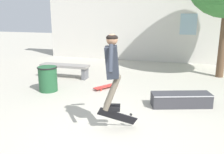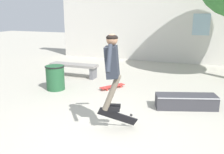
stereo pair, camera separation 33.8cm
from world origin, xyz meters
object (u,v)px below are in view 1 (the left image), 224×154
skater (112,66)px  skateboard_resting (106,86)px  skate_ledge (181,100)px  trash_bin (48,78)px  park_bench (65,68)px  skateboard_flipping (117,116)px

skater → skateboard_resting: size_ratio=1.83×
skate_ledge → skateboard_resting: bearing=140.8°
trash_bin → skateboard_resting: trash_bin is taller
park_bench → trash_bin: 1.54m
park_bench → skater: bearing=-51.5°
skate_ledge → skateboard_resting: (-2.23, 0.87, -0.10)m
park_bench → skate_ledge: 4.36m
skate_ledge → skater: size_ratio=1.03×
trash_bin → skateboard_resting: 1.74m
park_bench → skate_ledge: (4.01, -1.71, -0.18)m
park_bench → skateboard_flipping: (2.80, -3.32, -0.08)m
skate_ledge → skater: bearing=-145.7°
skate_ledge → skateboard_flipping: size_ratio=1.93×
skate_ledge → trash_bin: bearing=159.2°
trash_bin → skate_ledge: bearing=-2.9°
skater → skateboard_resting: bearing=97.2°
trash_bin → skater: skater is taller
skate_ledge → park_bench: bearing=139.0°
skater → skateboard_flipping: bearing=21.9°
skate_ledge → skater: (-1.30, -1.67, 1.14)m
skate_ledge → skateboard_resting: skate_ledge is taller
skateboard_flipping → trash_bin: bearing=121.9°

